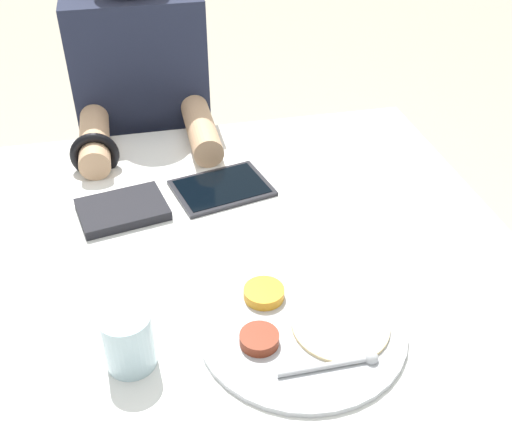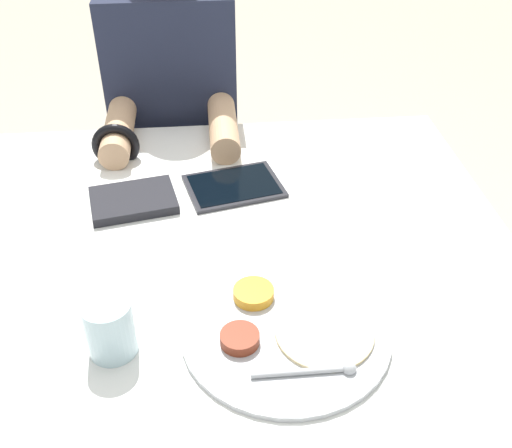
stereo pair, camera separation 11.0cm
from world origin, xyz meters
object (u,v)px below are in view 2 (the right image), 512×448
(person_diner, at_px, (178,152))
(thali_tray, at_px, (286,329))
(red_notebook, at_px, (133,201))
(drinking_glass, at_px, (110,328))
(tablet_device, at_px, (234,186))

(person_diner, bearing_deg, thali_tray, -77.28)
(red_notebook, distance_m, drinking_glass, 0.40)
(tablet_device, relative_size, person_diner, 0.20)
(person_diner, relative_size, drinking_glass, 12.07)
(red_notebook, bearing_deg, drinking_glass, -90.34)
(thali_tray, bearing_deg, red_notebook, 124.80)
(tablet_device, height_order, person_diner, person_diner)
(person_diner, bearing_deg, drinking_glass, -95.06)
(red_notebook, bearing_deg, person_diner, 81.03)
(person_diner, bearing_deg, red_notebook, -98.97)
(thali_tray, distance_m, tablet_device, 0.44)
(thali_tray, xyz_separation_m, person_diner, (-0.20, 0.86, -0.16))
(thali_tray, bearing_deg, tablet_device, 97.54)
(thali_tray, relative_size, tablet_device, 1.48)
(red_notebook, xyz_separation_m, drinking_glass, (-0.00, -0.40, 0.04))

